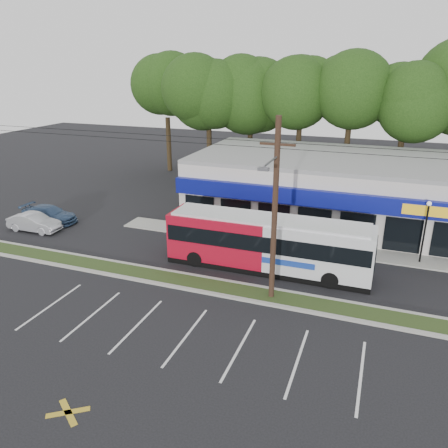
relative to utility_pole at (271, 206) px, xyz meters
name	(u,v)px	position (x,y,z in m)	size (l,w,h in m)	color
ground	(215,297)	(-2.83, -0.93, -5.41)	(120.00, 120.00, 0.00)	black
grass_strip	(221,288)	(-2.83, 0.07, -5.35)	(40.00, 1.60, 0.12)	#2B3C18
curb_south	(216,294)	(-2.83, -0.78, -5.34)	(40.00, 0.25, 0.14)	#9E9E93
curb_north	(226,281)	(-2.83, 0.92, -5.34)	(40.00, 0.25, 0.14)	#9E9E93
sidewalk	(327,249)	(2.17, 8.07, -5.36)	(32.00, 2.20, 0.10)	#9E9E93
strip_mall	(348,189)	(2.67, 14.99, -2.76)	(25.00, 12.55, 5.30)	beige
utility_pole	(271,206)	(0.00, 0.00, 0.00)	(50.00, 2.77, 10.00)	black
lamp_post	(426,225)	(8.17, 7.87, -2.74)	(0.30, 0.30, 4.25)	black
tree_line	(348,106)	(1.17, 25.07, 3.00)	(46.76, 6.76, 11.83)	black
metrobus	(268,242)	(-1.02, 3.57, -3.59)	(12.85, 2.80, 3.45)	#A80C21
car_dark	(326,242)	(2.12, 7.57, -4.64)	(1.83, 4.54, 1.55)	black
car_silver	(34,222)	(-19.83, 3.77, -4.72)	(1.48, 4.23, 1.40)	#A6A7AE
car_blue	(49,214)	(-20.11, 5.76, -4.72)	(1.94, 4.78, 1.39)	navy
pedestrian_a	(305,237)	(0.65, 7.57, -4.47)	(0.69, 0.45, 1.89)	beige
pedestrian_b	(322,248)	(2.01, 6.28, -4.64)	(0.75, 0.59, 1.55)	beige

